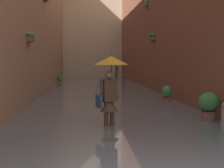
% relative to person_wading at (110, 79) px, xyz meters
% --- Properties ---
extents(ground_plane, '(74.05, 74.05, 0.00)m').
position_rel_person_wading_xyz_m(ground_plane, '(-0.22, -9.79, -1.35)').
color(ground_plane, gray).
extents(flood_water, '(6.81, 35.62, 0.15)m').
position_rel_person_wading_xyz_m(flood_water, '(-0.22, -9.79, -1.28)').
color(flood_water, slate).
rests_on(flood_water, ground_plane).
extents(building_facade_far, '(9.61, 1.80, 9.88)m').
position_rel_person_wading_xyz_m(building_facade_far, '(-0.22, -25.50, 3.59)').
color(building_facade_far, beige).
rests_on(building_facade_far, ground_plane).
extents(person_wading, '(0.90, 0.90, 2.03)m').
position_rel_person_wading_xyz_m(person_wading, '(0.00, 0.00, 0.00)').
color(person_wading, '#2D2319').
rests_on(person_wading, ground_plane).
extents(potted_plant_far_left, '(0.42, 0.42, 0.80)m').
position_rel_person_wading_xyz_m(potted_plant_far_left, '(-2.70, -4.51, -0.93)').
color(potted_plant_far_left, '#9E563D').
rests_on(potted_plant_far_left, ground_plane).
extents(potted_plant_far_right, '(0.38, 0.38, 0.71)m').
position_rel_person_wading_xyz_m(potted_plant_far_right, '(2.51, -15.96, -0.97)').
color(potted_plant_far_right, '#9E563D').
rests_on(potted_plant_far_right, ground_plane).
extents(potted_plant_mid_left, '(0.57, 0.57, 0.95)m').
position_rel_person_wading_xyz_m(potted_plant_mid_left, '(-2.87, -0.50, -0.82)').
color(potted_plant_mid_left, brown).
rests_on(potted_plant_mid_left, ground_plane).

